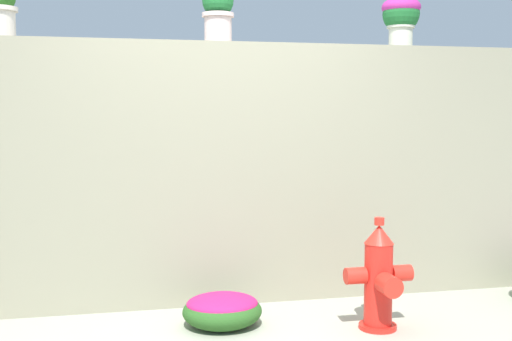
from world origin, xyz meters
TOP-DOWN VIEW (x-y plane):
  - stone_wall at (0.00, 1.08)m, footprint 6.58×0.30m
  - potted_plant_2 at (0.05, 1.10)m, footprint 0.25×0.25m
  - potted_plant_3 at (1.50, 1.04)m, footprint 0.31×0.31m
  - fire_hydrant at (0.98, 0.17)m, footprint 0.46×0.37m
  - flower_bush_left at (-0.03, 0.45)m, footprint 0.54×0.49m

SIDE VIEW (x-z plane):
  - flower_bush_left at x=-0.03m, z-range 0.00..0.24m
  - fire_hydrant at x=0.98m, z-range -0.04..0.71m
  - stone_wall at x=0.00m, z-range 0.00..1.96m
  - potted_plant_3 at x=1.50m, z-range 2.01..2.41m
  - potted_plant_2 at x=0.05m, z-range 2.00..2.43m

